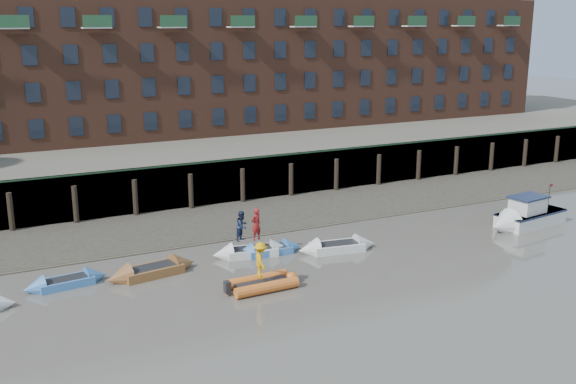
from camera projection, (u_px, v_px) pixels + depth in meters
ground at (386, 323)px, 30.34m from camera, size 220.00×220.00×0.00m
foreshore at (237, 219)px, 45.98m from camera, size 110.00×8.00×0.50m
mud_band at (257, 233)px, 43.03m from camera, size 110.00×1.60×0.10m
river_wall at (214, 183)px, 49.39m from camera, size 110.00×1.23×3.30m
bank_terrace at (162, 151)px, 61.23m from camera, size 110.00×28.00×3.20m
apartment_terrace at (153, 24)px, 59.29m from camera, size 80.60×15.56×20.98m
rowboat_1 at (66, 282)px, 34.41m from camera, size 4.34×1.70×1.23m
rowboat_2 at (152, 271)px, 35.86m from camera, size 5.14×2.20×1.44m
rowboat_3 at (251, 252)px, 38.88m from camera, size 4.70×2.00×1.32m
rowboat_4 at (269, 250)px, 39.14m from camera, size 4.16×1.33×1.20m
rowboat_5 at (337, 247)px, 39.65m from camera, size 4.96×2.10×1.39m
rib_tender at (265, 283)px, 34.16m from camera, size 3.75×1.85×0.65m
motor_launch at (521, 218)px, 44.02m from camera, size 6.49×2.92×2.58m
person_rower_a at (256, 224)px, 38.66m from camera, size 0.80×0.66×1.89m
person_rower_b at (242, 226)px, 38.57m from camera, size 1.08×1.04×1.75m
person_rib_crew at (261, 260)px, 33.72m from camera, size 0.89×1.31×1.88m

